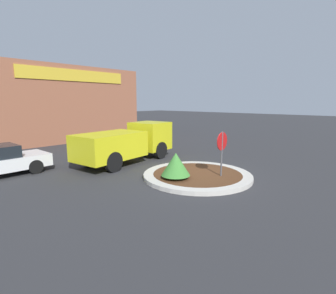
# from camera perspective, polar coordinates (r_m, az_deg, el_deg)

# --- Properties ---
(ground_plane) EXTENTS (120.00, 120.00, 0.00)m
(ground_plane) POSITION_cam_1_polar(r_m,az_deg,el_deg) (11.84, 6.37, -6.56)
(ground_plane) COLOR #2D2D30
(traffic_island) EXTENTS (4.80, 4.80, 0.17)m
(traffic_island) POSITION_cam_1_polar(r_m,az_deg,el_deg) (11.81, 6.38, -6.15)
(traffic_island) COLOR #BCB7AD
(traffic_island) RESTS_ON ground_plane
(stop_sign) EXTENTS (0.77, 0.07, 2.09)m
(stop_sign) POSITION_cam_1_polar(r_m,az_deg,el_deg) (11.31, 11.66, 0.06)
(stop_sign) COLOR #4C4C51
(stop_sign) RESTS_ON ground_plane
(island_shrub) EXTENTS (1.21, 1.21, 1.08)m
(island_shrub) POSITION_cam_1_polar(r_m,az_deg,el_deg) (10.88, 1.68, -3.73)
(island_shrub) COLOR brown
(island_shrub) RESTS_ON traffic_island
(utility_truck) EXTENTS (6.16, 2.69, 2.09)m
(utility_truck) POSITION_cam_1_polar(r_m,az_deg,el_deg) (14.60, -8.85, 1.08)
(utility_truck) COLOR gold
(utility_truck) RESTS_ON ground_plane
(storefront_building) EXTENTS (12.63, 6.07, 6.16)m
(storefront_building) POSITION_cam_1_polar(r_m,az_deg,el_deg) (25.22, -22.49, 8.61)
(storefront_building) COLOR #93563D
(storefront_building) RESTS_ON ground_plane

